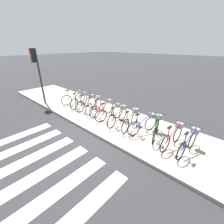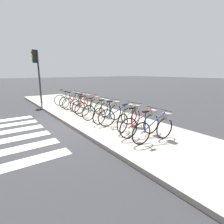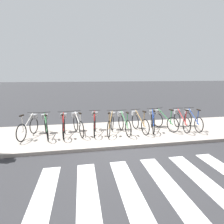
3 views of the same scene
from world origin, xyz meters
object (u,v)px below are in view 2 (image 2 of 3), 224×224
Objects in this scene: parked_bicycle_3 at (83,102)px; parked_bicycle_8 at (120,114)px; parked_bicycle_5 at (94,107)px; parked_bicycle_10 at (143,122)px; parked_bicycle_4 at (89,104)px; parked_bicycle_0 at (69,98)px; parked_bicycle_6 at (99,109)px; parked_bicycle_1 at (72,99)px; parked_bicycle_11 at (156,127)px; parked_bicycle_7 at (110,111)px; traffic_light at (36,65)px; parked_bicycle_2 at (77,101)px; parked_bicycle_9 at (131,117)px.

parked_bicycle_8 is at bearing -1.18° from parked_bicycle_3.
parked_bicycle_5 is 0.96× the size of parked_bicycle_10.
parked_bicycle_4 is 3.72m from parked_bicycle_10.
parked_bicycle_0 is 3.67m from parked_bicycle_6.
parked_bicycle_11 is (6.13, -0.10, 0.00)m from parked_bicycle_1.
parked_bicycle_8 is at bearing 175.10° from parked_bicycle_10.
parked_bicycle_0 and parked_bicycle_3 have the same top height.
parked_bicycle_3 is at bearing 3.87° from parked_bicycle_1.
parked_bicycle_1 is 3.72m from parked_bicycle_7.
parked_bicycle_4 and parked_bicycle_11 have the same top height.
traffic_light reaches higher than parked_bicycle_3.
parked_bicycle_6 is at bearing -179.74° from parked_bicycle_10.
parked_bicycle_6 and parked_bicycle_11 have the same top height.
parked_bicycle_5 is 0.96× the size of parked_bicycle_7.
parked_bicycle_6 is 2.55m from parked_bicycle_10.
parked_bicycle_8 is at bearing -1.04° from parked_bicycle_4.
parked_bicycle_1 is at bearing 179.45° from parked_bicycle_7.
parked_bicycle_7 is at bearing -0.56° from parked_bicycle_2.
parked_bicycle_6 is 0.68m from parked_bicycle_7.
parked_bicycle_3 is 1.01× the size of parked_bicycle_8.
parked_bicycle_3 is 0.97× the size of parked_bicycle_10.
parked_bicycle_0 is 4.97m from parked_bicycle_8.
parked_bicycle_6 is (0.52, -0.04, 0.00)m from parked_bicycle_5.
parked_bicycle_11 is (1.26, -0.17, 0.00)m from parked_bicycle_9.
parked_bicycle_0 is at bearing 177.64° from parked_bicycle_5.
parked_bicycle_10 and parked_bicycle_11 have the same top height.
parked_bicycle_4 is 1.04× the size of parked_bicycle_9.
parked_bicycle_11 is (4.25, -0.17, 0.00)m from parked_bicycle_4.
parked_bicycle_3 and parked_bicycle_4 have the same top height.
parked_bicycle_10 is 1.00× the size of parked_bicycle_11.
parked_bicycle_7 and parked_bicycle_9 have the same top height.
parked_bicycle_8 is 1.00× the size of parked_bicycle_9.
parked_bicycle_8 is at bearing 2.44° from parked_bicycle_5.
parked_bicycle_8 is (3.15, -0.06, 0.00)m from parked_bicycle_3.
parked_bicycle_5 is at bearing -6.10° from parked_bicycle_3.
parked_bicycle_6 is 1.04× the size of parked_bicycle_9.
parked_bicycle_0 and parked_bicycle_7 have the same top height.
parked_bicycle_6 is at bearing 12.22° from traffic_light.
parked_bicycle_0 and parked_bicycle_11 have the same top height.
parked_bicycle_2 is 1.22m from parked_bicycle_4.
traffic_light reaches higher than parked_bicycle_6.
parked_bicycle_7 is at bearing 178.31° from parked_bicycle_10.
parked_bicycle_6 is at bearing -4.49° from parked_bicycle_5.
parked_bicycle_0 is 6.75m from parked_bicycle_11.
parked_bicycle_4 is at bearing -0.16° from parked_bicycle_0.
parked_bicycle_3 and parked_bicycle_6 have the same top height.
parked_bicycle_8 is (4.97, -0.05, 0.00)m from parked_bicycle_0.
parked_bicycle_1 and parked_bicycle_2 have the same top height.
parked_bicycle_7 is (2.52, -0.12, 0.00)m from parked_bicycle_3.
parked_bicycle_4 is at bearing -179.90° from parked_bicycle_9.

